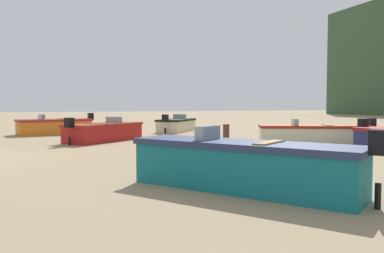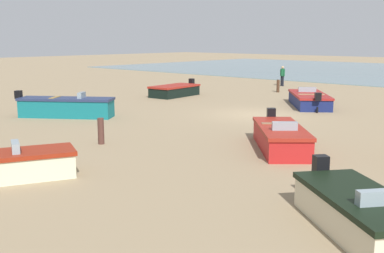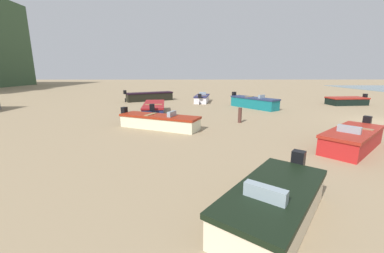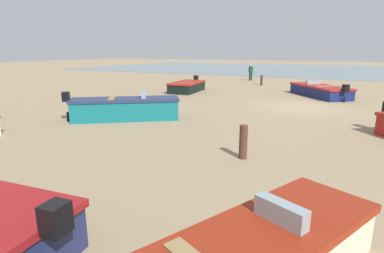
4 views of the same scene
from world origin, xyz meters
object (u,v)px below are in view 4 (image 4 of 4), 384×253
object	(u,v)px
boat_teal_2	(125,109)
boat_black_7	(187,87)
boat_navy_9	(320,91)
beach_walker_foreground	(251,71)
mooring_post_mid_beach	(243,142)
mooring_post_near_water	(262,80)

from	to	relation	value
boat_teal_2	boat_black_7	xyz separation A→B (m)	(2.04, -9.64, -0.12)
boat_navy_9	beach_walker_foreground	size ratio (longest dim) A/B	2.94
boat_teal_2	boat_black_7	bearing A→B (deg)	156.28
beach_walker_foreground	boat_teal_2	bearing A→B (deg)	108.71
boat_navy_9	mooring_post_mid_beach	world-z (taller)	boat_navy_9
mooring_post_near_water	boat_navy_9	bearing A→B (deg)	136.44
boat_navy_9	mooring_post_mid_beach	distance (m)	13.93
boat_navy_9	beach_walker_foreground	bearing A→B (deg)	90.78
boat_teal_2	mooring_post_near_water	size ratio (longest dim) A/B	4.91
boat_black_7	mooring_post_mid_beach	xyz separation A→B (m)	(-8.18, 12.13, 0.10)
boat_navy_9	mooring_post_near_water	world-z (taller)	boat_navy_9
boat_black_7	beach_walker_foreground	distance (m)	10.91
mooring_post_mid_beach	beach_walker_foreground	distance (m)	23.82
boat_teal_2	mooring_post_near_water	world-z (taller)	boat_teal_2
mooring_post_mid_beach	boat_teal_2	bearing A→B (deg)	-22.07
boat_teal_2	mooring_post_near_water	bearing A→B (deg)	138.12
mooring_post_near_water	mooring_post_mid_beach	xyz separation A→B (m)	(-4.36, 18.81, 0.03)
boat_black_7	beach_walker_foreground	world-z (taller)	beach_walker_foreground
mooring_post_mid_beach	beach_walker_foreground	world-z (taller)	beach_walker_foreground
boat_teal_2	mooring_post_mid_beach	bearing A→B (deg)	32.24
boat_black_7	beach_walker_foreground	bearing A→B (deg)	-104.32
beach_walker_foreground	boat_black_7	bearing A→B (deg)	98.94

